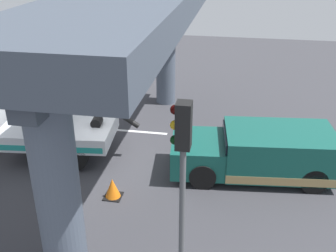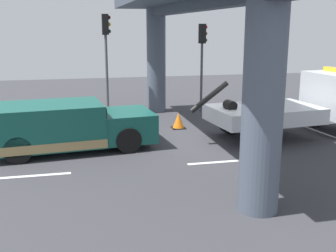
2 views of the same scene
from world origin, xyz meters
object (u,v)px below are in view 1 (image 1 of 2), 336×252
Objects in this scene: towed_van_green at (260,153)px; traffic_cone_orange at (113,188)px; tow_truck_white at (5,122)px; traffic_light_near at (182,164)px.

traffic_cone_orange is at bearing 26.03° from towed_van_green.
traffic_light_near reaches higher than tow_truck_white.
traffic_light_near is at bearing 71.06° from towed_van_green.
towed_van_green is 8.51× the size of traffic_cone_orange.
tow_truck_white is at bearing 0.57° from towed_van_green.
tow_truck_white is 1.61× the size of traffic_light_near.
towed_van_green is at bearing -108.94° from traffic_light_near.
traffic_cone_orange is at bearing -51.55° from traffic_light_near.
traffic_light_near reaches higher than traffic_cone_orange.
towed_van_green reaches higher than traffic_cone_orange.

